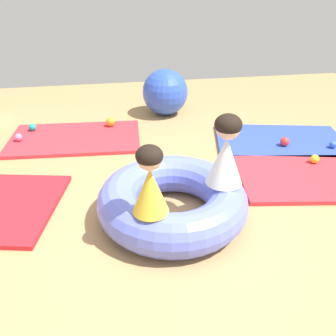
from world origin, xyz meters
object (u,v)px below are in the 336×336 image
(play_ball_pink, at_px, (18,137))
(exercise_ball_large, at_px, (165,92))
(play_ball_orange, at_px, (110,122))
(inflatable_cushion, at_px, (172,201))
(play_ball_red, at_px, (285,142))
(child_in_white, at_px, (226,151))
(play_ball_blue, at_px, (333,145))
(child_in_yellow, at_px, (150,181))
(play_ball_yellow, at_px, (315,159))
(play_ball_teal, at_px, (32,127))

(play_ball_pink, height_order, exercise_ball_large, exercise_ball_large)
(play_ball_pink, relative_size, play_ball_orange, 0.81)
(inflatable_cushion, xyz_separation_m, exercise_ball_large, (0.34, 2.36, 0.15))
(inflatable_cushion, bearing_deg, exercise_ball_large, 81.78)
(inflatable_cushion, height_order, play_ball_red, inflatable_cushion)
(child_in_white, bearing_deg, play_ball_red, 37.97)
(exercise_ball_large, bearing_deg, play_ball_red, -50.32)
(play_ball_red, height_order, play_ball_blue, play_ball_red)
(child_in_yellow, height_order, play_ball_yellow, child_in_yellow)
(inflatable_cushion, xyz_separation_m, play_ball_teal, (-1.35, 1.95, -0.07))
(play_ball_blue, bearing_deg, child_in_yellow, -150.65)
(play_ball_teal, relative_size, play_ball_blue, 1.16)
(child_in_white, relative_size, play_ball_orange, 4.98)
(play_ball_red, height_order, play_ball_yellow, play_ball_red)
(child_in_yellow, height_order, play_ball_orange, child_in_yellow)
(play_ball_pink, bearing_deg, child_in_white, -42.85)
(inflatable_cushion, distance_m, child_in_yellow, 0.55)
(inflatable_cushion, height_order, play_ball_yellow, inflatable_cushion)
(inflatable_cushion, bearing_deg, child_in_yellow, -122.63)
(inflatable_cushion, distance_m, play_ball_orange, 1.97)
(child_in_white, height_order, play_ball_orange, child_in_white)
(child_in_yellow, bearing_deg, exercise_ball_large, 33.74)
(play_ball_yellow, bearing_deg, child_in_white, -151.30)
(play_ball_red, bearing_deg, child_in_white, -134.69)
(inflatable_cushion, height_order, play_ball_blue, inflatable_cushion)
(child_in_white, height_order, play_ball_yellow, child_in_white)
(child_in_yellow, bearing_deg, play_ball_blue, -15.33)
(play_ball_pink, bearing_deg, play_ball_blue, -12.93)
(child_in_yellow, height_order, exercise_ball_large, child_in_yellow)
(child_in_yellow, xyz_separation_m, play_ball_orange, (-0.21, 2.26, -0.46))
(play_ball_orange, relative_size, exercise_ball_large, 0.18)
(play_ball_pink, distance_m, play_ball_yellow, 3.20)
(play_ball_yellow, bearing_deg, play_ball_teal, 154.96)
(child_in_white, bearing_deg, inflatable_cushion, 165.33)
(play_ball_blue, bearing_deg, play_ball_teal, 161.96)
(child_in_yellow, relative_size, play_ball_blue, 6.25)
(inflatable_cushion, xyz_separation_m, play_ball_blue, (1.94, 0.88, -0.08))
(play_ball_red, xyz_separation_m, play_ball_yellow, (0.11, -0.43, -0.01))
(child_in_white, relative_size, play_ball_pink, 6.12)
(child_in_white, xyz_separation_m, play_ball_yellow, (1.17, 0.64, -0.50))
(play_ball_orange, relative_size, play_ball_blue, 1.42)
(play_ball_blue, xyz_separation_m, play_ball_yellow, (-0.38, -0.29, 0.01))
(play_ball_teal, distance_m, exercise_ball_large, 1.75)
(child_in_yellow, bearing_deg, play_ball_yellow, -17.19)
(play_ball_blue, distance_m, exercise_ball_large, 2.19)
(play_ball_pink, relative_size, play_ball_blue, 1.15)
(play_ball_orange, distance_m, play_ball_red, 2.07)
(inflatable_cushion, relative_size, child_in_yellow, 2.43)
(child_in_white, height_order, play_ball_pink, child_in_white)
(play_ball_teal, xyz_separation_m, play_ball_red, (2.80, -0.93, 0.00))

